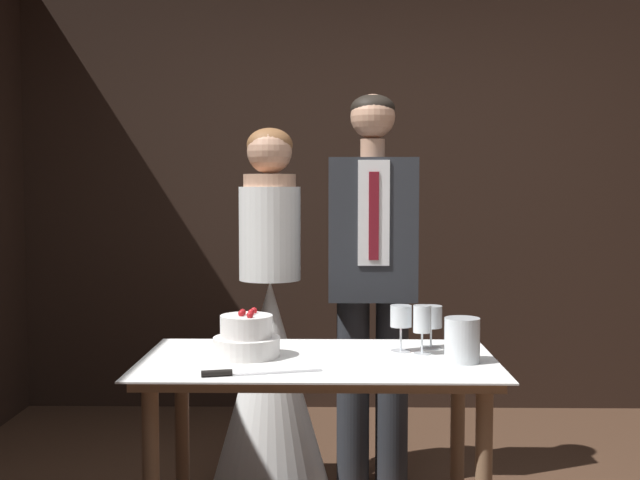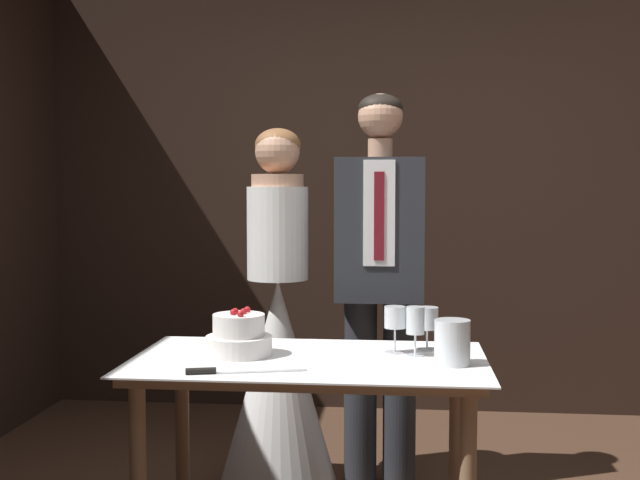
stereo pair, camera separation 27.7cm
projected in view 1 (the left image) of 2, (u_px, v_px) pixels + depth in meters
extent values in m
cube|color=black|center=(362.00, 189.00, 4.95)|extent=(4.40, 0.12, 2.72)
cylinder|color=#8E6B4C|center=(182.00, 442.00, 3.18)|extent=(0.06, 0.06, 0.71)
cylinder|color=#8E6B4C|center=(457.00, 443.00, 3.16)|extent=(0.06, 0.06, 0.71)
cube|color=#8E6B4C|center=(318.00, 365.00, 2.87)|extent=(1.21, 0.67, 0.03)
cube|color=white|center=(318.00, 359.00, 2.87)|extent=(1.27, 0.73, 0.01)
cylinder|color=white|center=(247.00, 347.00, 2.90)|extent=(0.24, 0.24, 0.07)
cylinder|color=white|center=(246.00, 326.00, 2.89)|extent=(0.19, 0.19, 0.08)
sphere|color=red|center=(251.00, 312.00, 2.90)|extent=(0.02, 0.02, 0.02)
sphere|color=red|center=(254.00, 311.00, 2.94)|extent=(0.02, 0.02, 0.02)
sphere|color=red|center=(243.00, 312.00, 2.90)|extent=(0.02, 0.02, 0.02)
sphere|color=red|center=(241.00, 313.00, 2.87)|extent=(0.02, 0.02, 0.02)
sphere|color=red|center=(250.00, 315.00, 2.83)|extent=(0.02, 0.02, 0.02)
cube|color=silver|center=(278.00, 373.00, 2.64)|extent=(0.30, 0.09, 0.00)
cylinder|color=black|center=(217.00, 373.00, 2.60)|extent=(0.10, 0.05, 0.02)
cylinder|color=silver|center=(431.00, 348.00, 3.06)|extent=(0.08, 0.08, 0.00)
cylinder|color=silver|center=(431.00, 337.00, 3.05)|extent=(0.01, 0.01, 0.08)
cylinder|color=silver|center=(431.00, 317.00, 3.05)|extent=(0.08, 0.08, 0.08)
cylinder|color=silver|center=(422.00, 354.00, 2.94)|extent=(0.06, 0.06, 0.00)
cylinder|color=silver|center=(422.00, 343.00, 2.94)|extent=(0.01, 0.01, 0.08)
cylinder|color=silver|center=(422.00, 319.00, 2.93)|extent=(0.07, 0.07, 0.10)
cylinder|color=silver|center=(401.00, 351.00, 2.99)|extent=(0.08, 0.08, 0.00)
cylinder|color=silver|center=(401.00, 339.00, 2.99)|extent=(0.01, 0.01, 0.09)
cylinder|color=silver|center=(401.00, 316.00, 2.98)|extent=(0.08, 0.08, 0.08)
cylinder|color=maroon|center=(401.00, 323.00, 2.99)|extent=(0.07, 0.07, 0.03)
cylinder|color=silver|center=(462.00, 340.00, 2.80)|extent=(0.12, 0.12, 0.16)
cylinder|color=white|center=(462.00, 352.00, 2.81)|extent=(0.06, 0.06, 0.07)
sphere|color=#F9CC4C|center=(462.00, 339.00, 2.80)|extent=(0.02, 0.02, 0.02)
cone|color=white|center=(270.00, 382.00, 3.68)|extent=(0.54, 0.54, 0.95)
cylinder|color=white|center=(270.00, 233.00, 3.63)|extent=(0.28, 0.28, 0.42)
cylinder|color=tan|center=(270.00, 180.00, 3.62)|extent=(0.24, 0.24, 0.06)
sphere|color=tan|center=(269.00, 152.00, 3.61)|extent=(0.20, 0.20, 0.20)
ellipsoid|color=brown|center=(270.00, 145.00, 3.62)|extent=(0.21, 0.21, 0.15)
cylinder|color=#282B30|center=(353.00, 392.00, 3.68)|extent=(0.15, 0.15, 0.86)
cylinder|color=#282B30|center=(392.00, 392.00, 3.67)|extent=(0.15, 0.15, 0.86)
cube|color=#282B30|center=(373.00, 229.00, 3.63)|extent=(0.40, 0.24, 0.64)
cube|color=white|center=(375.00, 213.00, 3.50)|extent=(0.14, 0.01, 0.46)
cube|color=maroon|center=(375.00, 216.00, 3.49)|extent=(0.04, 0.01, 0.39)
cylinder|color=tan|center=(373.00, 149.00, 3.60)|extent=(0.11, 0.11, 0.08)
sphere|color=tan|center=(374.00, 117.00, 3.59)|extent=(0.20, 0.20, 0.20)
ellipsoid|color=black|center=(373.00, 109.00, 3.60)|extent=(0.20, 0.20, 0.13)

